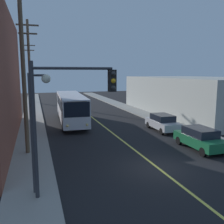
# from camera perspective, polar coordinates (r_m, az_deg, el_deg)

# --- Properties ---
(ground_plane) EXTENTS (120.00, 120.00, 0.00)m
(ground_plane) POSITION_cam_1_polar(r_m,az_deg,el_deg) (15.43, 10.58, -12.61)
(ground_plane) COLOR black
(sidewalk_left) EXTENTS (2.50, 90.00, 0.15)m
(sidewalk_left) POSITION_cam_1_polar(r_m,az_deg,el_deg) (23.30, -17.94, -5.24)
(sidewalk_left) COLOR gray
(sidewalk_left) RESTS_ON ground
(sidewalk_right) EXTENTS (2.50, 90.00, 0.15)m
(sidewalk_right) POSITION_cam_1_polar(r_m,az_deg,el_deg) (27.23, 14.24, -3.03)
(sidewalk_right) COLOR gray
(sidewalk_right) RESTS_ON ground
(lane_stripe_center) EXTENTS (0.16, 60.00, 0.01)m
(lane_stripe_center) POSITION_cam_1_polar(r_m,az_deg,el_deg) (29.01, -3.42, -2.17)
(lane_stripe_center) COLOR #D8CC4C
(lane_stripe_center) RESTS_ON ground
(building_right_warehouse) EXTENTS (12.00, 22.52, 5.02)m
(building_right_warehouse) POSITION_cam_1_polar(r_m,az_deg,el_deg) (36.33, 18.69, 3.63)
(building_right_warehouse) COLOR #B2B2A8
(building_right_warehouse) RESTS_ON ground
(city_bus) EXTENTS (3.12, 12.24, 3.20)m
(city_bus) POSITION_cam_1_polar(r_m,az_deg,el_deg) (28.51, -9.48, 1.22)
(city_bus) COLOR silver
(city_bus) RESTS_ON ground
(parked_car_green) EXTENTS (1.84, 4.41, 1.62)m
(parked_car_green) POSITION_cam_1_polar(r_m,az_deg,el_deg) (19.57, 19.62, -5.71)
(parked_car_green) COLOR #196038
(parked_car_green) RESTS_ON ground
(parked_car_silver) EXTENTS (1.94, 4.46, 1.62)m
(parked_car_silver) POSITION_cam_1_polar(r_m,az_deg,el_deg) (24.73, 11.57, -2.34)
(parked_car_silver) COLOR #B7B7BC
(parked_car_silver) RESTS_ON ground
(utility_pole_near) EXTENTS (2.40, 0.28, 11.96)m
(utility_pole_near) POSITION_cam_1_polar(r_m,az_deg,el_deg) (17.60, -19.96, 11.80)
(utility_pole_near) COLOR brown
(utility_pole_near) RESTS_ON sidewalk_left
(utility_pole_mid) EXTENTS (2.40, 0.28, 11.26)m
(utility_pole_mid) POSITION_cam_1_polar(r_m,az_deg,el_deg) (29.61, -18.53, 9.87)
(utility_pole_mid) COLOR brown
(utility_pole_mid) RESTS_ON sidewalk_left
(utility_pole_far) EXTENTS (2.40, 0.28, 11.18)m
(utility_pole_far) POSITION_cam_1_polar(r_m,az_deg,el_deg) (50.24, -18.48, 9.32)
(utility_pole_far) COLOR brown
(utility_pole_far) RESTS_ON sidewalk_left
(traffic_signal_left_corner) EXTENTS (3.75, 0.48, 6.00)m
(traffic_signal_left_corner) POSITION_cam_1_polar(r_m,az_deg,el_deg) (11.01, -9.75, 1.86)
(traffic_signal_left_corner) COLOR #2D2D33
(traffic_signal_left_corner) RESTS_ON sidewalk_left
(street_lamp_left) EXTENTS (0.98, 0.40, 5.50)m
(street_lamp_left) POSITION_cam_1_polar(r_m,az_deg,el_deg) (11.52, -17.03, -0.92)
(street_lamp_left) COLOR #38383D
(street_lamp_left) RESTS_ON sidewalk_left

